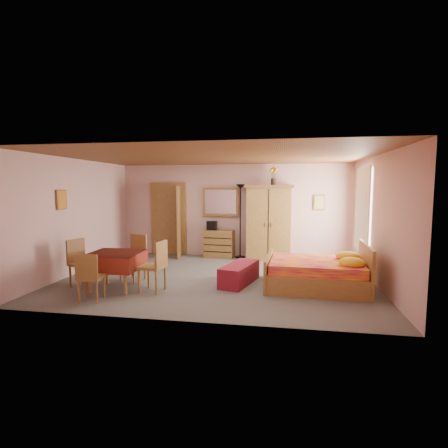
% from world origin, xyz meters
% --- Properties ---
extents(floor, '(6.50, 6.50, 0.00)m').
position_xyz_m(floor, '(0.00, 0.00, 0.00)').
color(floor, slate).
rests_on(floor, ground).
extents(ceiling, '(6.50, 6.50, 0.00)m').
position_xyz_m(ceiling, '(0.00, 0.00, 2.60)').
color(ceiling, brown).
rests_on(ceiling, wall_back).
extents(wall_back, '(6.50, 0.10, 2.60)m').
position_xyz_m(wall_back, '(0.00, 2.50, 1.30)').
color(wall_back, '#CF9C96').
rests_on(wall_back, floor).
extents(wall_front, '(6.50, 0.10, 2.60)m').
position_xyz_m(wall_front, '(0.00, -2.50, 1.30)').
color(wall_front, '#CF9C96').
rests_on(wall_front, floor).
extents(wall_left, '(0.10, 5.00, 2.60)m').
position_xyz_m(wall_left, '(-3.25, 0.00, 1.30)').
color(wall_left, '#CF9C96').
rests_on(wall_left, floor).
extents(wall_right, '(0.10, 5.00, 2.60)m').
position_xyz_m(wall_right, '(3.25, 0.00, 1.30)').
color(wall_right, '#CF9C96').
rests_on(wall_right, floor).
extents(doorway, '(1.06, 0.12, 2.15)m').
position_xyz_m(doorway, '(-1.90, 2.47, 1.02)').
color(doorway, '#9E6B35').
rests_on(doorway, floor).
extents(window, '(0.08, 1.40, 1.95)m').
position_xyz_m(window, '(3.21, 1.20, 1.45)').
color(window, white).
rests_on(window, wall_right).
extents(picture_left, '(0.04, 0.32, 0.42)m').
position_xyz_m(picture_left, '(-3.22, -0.60, 1.70)').
color(picture_left, orange).
rests_on(picture_left, wall_left).
extents(picture_back, '(0.30, 0.04, 0.40)m').
position_xyz_m(picture_back, '(2.35, 2.47, 1.55)').
color(picture_back, '#D8BF59').
rests_on(picture_back, wall_back).
extents(chest_of_drawers, '(0.84, 0.46, 0.77)m').
position_xyz_m(chest_of_drawers, '(-0.36, 2.24, 0.38)').
color(chest_of_drawers, olive).
rests_on(chest_of_drawers, floor).
extents(wall_mirror, '(1.02, 0.08, 0.81)m').
position_xyz_m(wall_mirror, '(-0.36, 2.45, 1.55)').
color(wall_mirror, white).
rests_on(wall_mirror, wall_back).
extents(stereo, '(0.28, 0.21, 0.25)m').
position_xyz_m(stereo, '(-0.57, 2.22, 0.90)').
color(stereo, black).
rests_on(stereo, chest_of_drawers).
extents(floor_lamp, '(0.34, 0.34, 2.04)m').
position_xyz_m(floor_lamp, '(0.22, 2.28, 1.02)').
color(floor_lamp, black).
rests_on(floor_lamp, floor).
extents(wardrobe, '(1.34, 0.77, 2.02)m').
position_xyz_m(wardrobe, '(0.99, 2.21, 1.01)').
color(wardrobe, olive).
rests_on(wardrobe, floor).
extents(sunflower_vase, '(0.20, 0.20, 0.49)m').
position_xyz_m(sunflower_vase, '(1.12, 2.22, 2.27)').
color(sunflower_vase, yellow).
rests_on(sunflower_vase, wardrobe).
extents(bed, '(2.00, 1.61, 0.89)m').
position_xyz_m(bed, '(2.04, -0.40, 0.44)').
color(bed, '#C71351').
rests_on(bed, floor).
extents(bench, '(0.74, 1.28, 0.40)m').
position_xyz_m(bench, '(0.53, -0.34, 0.20)').
color(bench, maroon).
rests_on(bench, floor).
extents(dining_table, '(1.00, 1.00, 0.71)m').
position_xyz_m(dining_table, '(-1.79, -1.11, 0.35)').
color(dining_table, maroon).
rests_on(dining_table, floor).
extents(chair_south, '(0.43, 0.43, 0.84)m').
position_xyz_m(chair_south, '(-1.86, -1.85, 0.42)').
color(chair_south, olive).
rests_on(chair_south, floor).
extents(chair_north, '(0.55, 0.55, 0.96)m').
position_xyz_m(chair_north, '(-1.73, -0.45, 0.48)').
color(chair_north, '#A77A38').
rests_on(chair_north, floor).
extents(chair_west, '(0.53, 0.53, 0.94)m').
position_xyz_m(chair_west, '(-2.49, -1.07, 0.47)').
color(chair_west, olive).
rests_on(chair_west, floor).
extents(chair_east, '(0.49, 0.49, 0.97)m').
position_xyz_m(chair_east, '(-1.03, -1.16, 0.48)').
color(chair_east, '#A07336').
rests_on(chair_east, floor).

